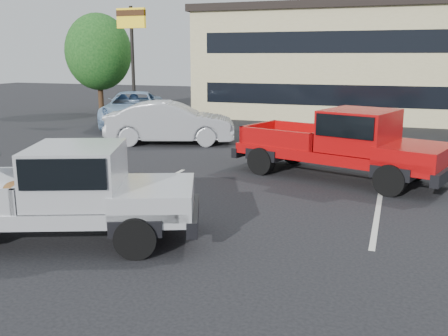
{
  "coord_description": "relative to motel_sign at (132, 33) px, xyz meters",
  "views": [
    {
      "loc": [
        3.26,
        -9.58,
        3.53
      ],
      "look_at": [
        0.02,
        -0.25,
        1.3
      ],
      "focal_mm": 40.0,
      "sensor_mm": 36.0,
      "label": 1
    }
  ],
  "objects": [
    {
      "name": "motel_sign",
      "position": [
        0.0,
        0.0,
        0.0
      ],
      "size": [
        1.6,
        0.22,
        6.0
      ],
      "color": "black",
      "rests_on": "ground"
    },
    {
      "name": "motel_building",
      "position": [
        12.0,
        6.99,
        -1.45
      ],
      "size": [
        20.4,
        8.4,
        6.3
      ],
      "color": "#C4B783",
      "rests_on": "ground"
    },
    {
      "name": "silver_sedan",
      "position": [
        4.55,
        -5.19,
        -3.8
      ],
      "size": [
        5.5,
        3.36,
        1.71
      ],
      "primitive_type": "imported",
      "rotation": [
        0.0,
        0.0,
        1.89
      ],
      "color": "#AAADB2",
      "rests_on": "ground"
    },
    {
      "name": "tree_left",
      "position": [
        -4.0,
        3.0,
        -0.92
      ],
      "size": [
        3.96,
        3.96,
        6.02
      ],
      "color": "#332114",
      "rests_on": "ground"
    },
    {
      "name": "ground",
      "position": [
        10.0,
        -14.0,
        -4.65
      ],
      "size": [
        90.0,
        90.0,
        0.0
      ],
      "primitive_type": "plane",
      "color": "black",
      "rests_on": "ground"
    },
    {
      "name": "red_pickup",
      "position": [
        12.1,
        -9.07,
        -3.53
      ],
      "size": [
        6.57,
        3.96,
        2.05
      ],
      "rotation": [
        0.0,
        0.0,
        -0.32
      ],
      "color": "black",
      "rests_on": "ground"
    },
    {
      "name": "stripe_left",
      "position": [
        7.0,
        -12.0,
        -4.65
      ],
      "size": [
        0.12,
        5.0,
        0.01
      ],
      "primitive_type": "cube",
      "color": "silver",
      "rests_on": "ground"
    },
    {
      "name": "blue_suv",
      "position": [
        0.47,
        -0.98,
        -3.79
      ],
      "size": [
        5.05,
        6.82,
        1.72
      ],
      "primitive_type": "imported",
      "rotation": [
        0.0,
        0.0,
        0.4
      ],
      "color": "#8CADD1",
      "rests_on": "ground"
    },
    {
      "name": "stripe_right",
      "position": [
        13.0,
        -12.0,
        -4.65
      ],
      "size": [
        0.12,
        5.0,
        0.01
      ],
      "primitive_type": "cube",
      "color": "silver",
      "rests_on": "ground"
    },
    {
      "name": "silver_pickup",
      "position": [
        7.37,
        -15.89,
        -3.6
      ],
      "size": [
        6.01,
        3.9,
        2.06
      ],
      "rotation": [
        0.0,
        0.0,
        0.37
      ],
      "color": "black",
      "rests_on": "ground"
    }
  ]
}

